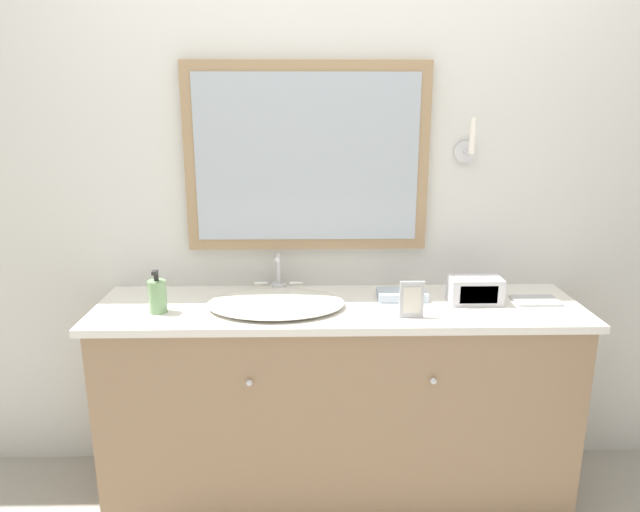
{
  "coord_description": "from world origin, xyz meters",
  "views": [
    {
      "loc": [
        -0.12,
        -1.85,
        1.62
      ],
      "look_at": [
        -0.07,
        0.27,
        1.05
      ],
      "focal_mm": 32.0,
      "sensor_mm": 36.0,
      "label": 1
    }
  ],
  "objects_px": {
    "sink_basin": "(276,302)",
    "soap_bottle": "(158,296)",
    "appliance_box": "(475,290)",
    "picture_frame": "(412,300)"
  },
  "relations": [
    {
      "from": "appliance_box",
      "to": "picture_frame",
      "type": "height_order",
      "value": "picture_frame"
    },
    {
      "from": "sink_basin",
      "to": "appliance_box",
      "type": "xyz_separation_m",
      "value": [
        0.79,
        0.03,
        0.03
      ]
    },
    {
      "from": "sink_basin",
      "to": "soap_bottle",
      "type": "height_order",
      "value": "soap_bottle"
    },
    {
      "from": "soap_bottle",
      "to": "appliance_box",
      "type": "bearing_deg",
      "value": 3.83
    },
    {
      "from": "appliance_box",
      "to": "picture_frame",
      "type": "xyz_separation_m",
      "value": [
        -0.28,
        -0.16,
        0.02
      ]
    },
    {
      "from": "soap_bottle",
      "to": "picture_frame",
      "type": "height_order",
      "value": "soap_bottle"
    },
    {
      "from": "sink_basin",
      "to": "soap_bottle",
      "type": "bearing_deg",
      "value": -173.19
    },
    {
      "from": "soap_bottle",
      "to": "picture_frame",
      "type": "xyz_separation_m",
      "value": [
        0.95,
        -0.07,
        0.0
      ]
    },
    {
      "from": "sink_basin",
      "to": "soap_bottle",
      "type": "distance_m",
      "value": 0.45
    },
    {
      "from": "sink_basin",
      "to": "appliance_box",
      "type": "distance_m",
      "value": 0.79
    }
  ]
}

